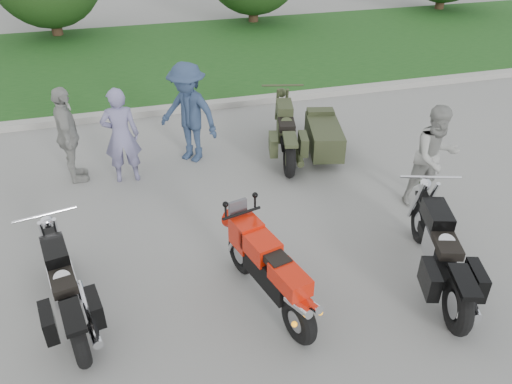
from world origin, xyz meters
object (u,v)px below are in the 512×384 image
object	(u,v)px
sportbike_red	(269,270)
person_denim	(189,113)
cruiser_left	(66,291)
cruiser_right	(442,256)
person_grey	(435,157)
person_back	(68,136)
cruiser_sidecar	(308,136)
person_stripe	(121,136)

from	to	relation	value
sportbike_red	person_denim	bearing A→B (deg)	79.63
cruiser_left	cruiser_right	world-z (taller)	cruiser_right
person_grey	person_back	bearing A→B (deg)	156.88
cruiser_sidecar	person_denim	distance (m)	2.34
person_stripe	person_back	size ratio (longest dim) A/B	1.00
sportbike_red	person_back	distance (m)	4.70
sportbike_red	cruiser_right	xyz separation A→B (m)	(2.28, -0.27, -0.08)
cruiser_right	person_stripe	xyz separation A→B (m)	(-3.84, 4.01, 0.39)
cruiser_sidecar	person_denim	xyz separation A→B (m)	(-2.23, 0.52, 0.52)
cruiser_left	person_grey	xyz separation A→B (m)	(5.73, 1.15, 0.42)
sportbike_red	person_grey	distance (m)	3.67
cruiser_right	person_grey	world-z (taller)	person_grey
cruiser_left	cruiser_sidecar	world-z (taller)	cruiser_sidecar
cruiser_sidecar	person_grey	xyz separation A→B (m)	(1.35, -2.11, 0.42)
person_stripe	cruiser_left	bearing A→B (deg)	77.11
sportbike_red	person_denim	world-z (taller)	person_denim
cruiser_right	cruiser_left	bearing A→B (deg)	-170.65
person_grey	person_denim	bearing A→B (deg)	143.38
cruiser_left	cruiser_sidecar	xyz separation A→B (m)	(4.38, 3.26, -0.00)
cruiser_left	person_grey	distance (m)	5.86
person_denim	person_back	xyz separation A→B (m)	(-2.16, -0.21, -0.09)
cruiser_sidecar	person_back	world-z (taller)	person_back
sportbike_red	cruiser_left	bearing A→B (deg)	155.71
cruiser_sidecar	person_denim	world-z (taller)	person_denim
cruiser_left	person_back	bearing A→B (deg)	78.87
cruiser_right	cruiser_sidecar	bearing A→B (deg)	112.71
person_stripe	person_denim	bearing A→B (deg)	-157.55
sportbike_red	person_denim	distance (m)	4.25
sportbike_red	person_back	size ratio (longest dim) A/B	1.14
cruiser_sidecar	cruiser_left	bearing A→B (deg)	-129.52
sportbike_red	cruiser_left	distance (m)	2.48
person_stripe	person_grey	distance (m)	5.31
cruiser_left	person_stripe	size ratio (longest dim) A/B	1.29
sportbike_red	cruiser_sidecar	xyz separation A→B (m)	(1.94, 3.69, -0.12)
cruiser_right	sportbike_red	bearing A→B (deg)	-168.86
cruiser_right	person_denim	world-z (taller)	person_denim
cruiser_left	person_grey	bearing A→B (deg)	0.05
cruiser_left	cruiser_sidecar	distance (m)	5.46
person_stripe	person_denim	world-z (taller)	person_denim
cruiser_sidecar	person_denim	bearing A→B (deg)	-179.43
person_back	cruiser_right	bearing A→B (deg)	-137.00
cruiser_sidecar	person_grey	size ratio (longest dim) A/B	1.40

